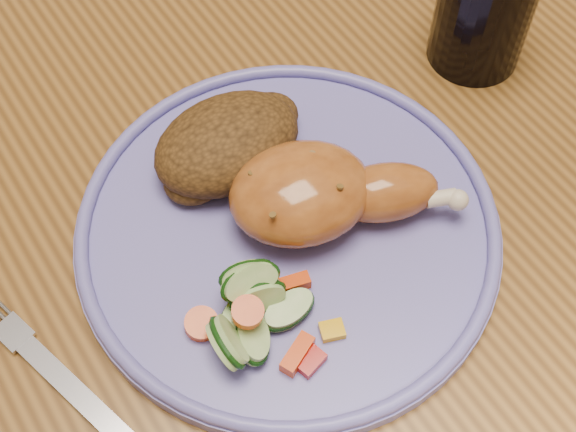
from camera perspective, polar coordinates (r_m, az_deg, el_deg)
The scene contains 9 objects.
ground at distance 1.30m, azimuth 1.33°, elevation -14.97°, with size 4.00×4.00×0.00m, color #54371D.
dining_table at distance 0.69m, azimuth 2.43°, elevation 1.32°, with size 0.90×1.40×0.75m.
plate at distance 0.57m, azimuth -0.00°, elevation -1.12°, with size 0.30×0.30×0.01m, color #6460B6.
plate_rim at distance 0.56m, azimuth -0.00°, elevation -0.54°, with size 0.30×0.30×0.01m, color #6460B6.
chicken_leg at distance 0.55m, azimuth 2.39°, elevation 1.64°, with size 0.16×0.12×0.05m.
rice_pilaf at distance 0.58m, azimuth -4.19°, elevation 5.20°, with size 0.12×0.08×0.05m.
vegetable_pile at distance 0.52m, azimuth -2.50°, elevation -6.79°, with size 0.09×0.09×0.04m.
fork at distance 0.54m, azimuth -16.08°, elevation -10.80°, with size 0.06×0.17×0.00m.
drinking_glass at distance 0.66m, azimuth 13.78°, elevation 14.12°, with size 0.08×0.08×0.10m, color black.
Camera 1 is at (-0.23, -0.30, 1.24)m, focal length 50.00 mm.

